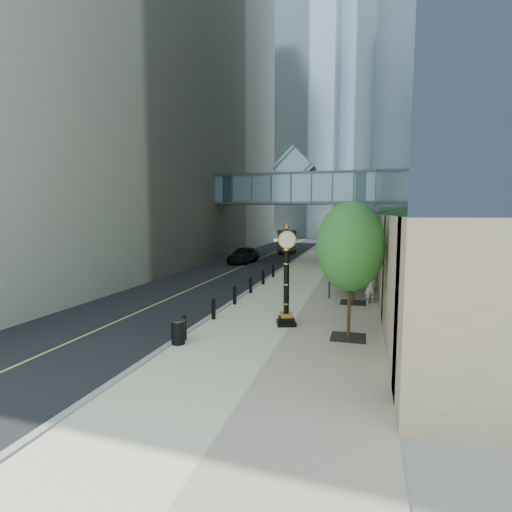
# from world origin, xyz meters

# --- Properties ---
(ground) EXTENTS (320.00, 320.00, 0.00)m
(ground) POSITION_xyz_m (0.00, 0.00, 0.00)
(ground) COLOR gray
(ground) RESTS_ON ground
(road) EXTENTS (8.00, 180.00, 0.02)m
(road) POSITION_xyz_m (-7.00, 40.00, 0.01)
(road) COLOR black
(road) RESTS_ON ground
(sidewalk) EXTENTS (8.00, 180.00, 0.06)m
(sidewalk) POSITION_xyz_m (1.00, 40.00, 0.03)
(sidewalk) COLOR beige
(sidewalk) RESTS_ON ground
(curb) EXTENTS (0.25, 180.00, 0.07)m
(curb) POSITION_xyz_m (-3.00, 40.00, 0.04)
(curb) COLOR gray
(curb) RESTS_ON ground
(midrise_left) EXTENTS (20.00, 58.00, 40.00)m
(midrise_left) POSITION_xyz_m (-21.00, 25.00, 20.00)
(midrise_left) COLOR #C2B998
(midrise_left) RESTS_ON ground
(distant_tower_a) EXTENTS (24.00, 22.00, 78.00)m
(distant_tower_a) POSITION_xyz_m (-14.00, 75.00, 39.00)
(distant_tower_a) COLOR #A8BED3
(distant_tower_a) RESTS_ON ground
(distant_tower_b) EXTENTS (26.00, 24.00, 90.00)m
(distant_tower_b) POSITION_xyz_m (9.00, 95.00, 45.00)
(distant_tower_b) COLOR #A8BED3
(distant_tower_b) RESTS_ON ground
(distant_tower_c) EXTENTS (22.00, 22.00, 65.00)m
(distant_tower_c) POSITION_xyz_m (-6.00, 120.00, 32.50)
(distant_tower_c) COLOR #A8BED3
(distant_tower_c) RESTS_ON ground
(skywalk) EXTENTS (17.00, 4.20, 5.80)m
(skywalk) POSITION_xyz_m (-3.00, 28.00, 7.71)
(skywalk) COLOR slate
(skywalk) RESTS_ON ground
(entrance_canopy) EXTENTS (3.00, 8.00, 4.38)m
(entrance_canopy) POSITION_xyz_m (3.48, 14.00, 4.19)
(entrance_canopy) COLOR #383F44
(entrance_canopy) RESTS_ON ground
(bollard_row) EXTENTS (0.20, 16.20, 0.90)m
(bollard_row) POSITION_xyz_m (-2.70, 9.00, 0.51)
(bollard_row) COLOR black
(bollard_row) RESTS_ON sidewalk
(street_trees) EXTENTS (2.73, 28.64, 5.62)m
(street_trees) POSITION_xyz_m (3.60, 15.90, 3.75)
(street_trees) COLOR black
(street_trees) RESTS_ON sidewalk
(street_clock) EXTENTS (1.05, 1.05, 4.46)m
(street_clock) POSITION_xyz_m (0.82, 4.14, 2.00)
(street_clock) COLOR black
(street_clock) RESTS_ON sidewalk
(trash_bin) EXTENTS (0.66, 0.66, 0.90)m
(trash_bin) POSITION_xyz_m (-2.70, 0.47, 0.51)
(trash_bin) COLOR black
(trash_bin) RESTS_ON sidewalk
(pedestrian) EXTENTS (0.76, 0.64, 1.78)m
(pedestrian) POSITION_xyz_m (4.50, 9.58, 0.95)
(pedestrian) COLOR beige
(pedestrian) RESTS_ON sidewalk
(car_near) EXTENTS (2.41, 4.99, 1.64)m
(car_near) POSITION_xyz_m (-7.66, 25.19, 0.84)
(car_near) COLOR black
(car_near) RESTS_ON road
(car_far) EXTENTS (1.71, 4.42, 1.44)m
(car_far) POSITION_xyz_m (-5.08, 35.43, 0.74)
(car_far) COLOR black
(car_far) RESTS_ON road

